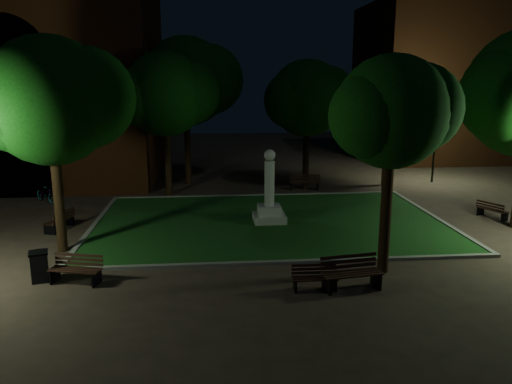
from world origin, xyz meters
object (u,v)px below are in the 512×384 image
bicycle (46,194)px  monument (269,202)px  bench_west_near (76,270)px  bench_right_side (492,210)px  bench_near_right (351,274)px  bench_near_left (315,278)px  bench_far_side (304,182)px  trash_bin (39,266)px  bench_left_side (60,221)px

bicycle → monument: bearing=-69.3°
bench_west_near → bench_right_side: 18.00m
bench_near_right → bench_west_near: (-8.40, 1.22, -0.06)m
bench_near_left → bench_near_right: bearing=-0.3°
bench_right_side → monument: bearing=64.0°
monument → bench_west_near: size_ratio=1.88×
bench_far_side → trash_bin: 16.36m
monument → bench_near_left: size_ratio=2.32×
bench_west_near → trash_bin: 1.20m
bench_left_side → bench_right_side: bearing=108.2°
monument → bench_near_right: (1.62, -7.32, -0.48)m
monument → bench_near_right: monument is taller
bench_near_left → bench_west_near: bearing=171.9°
bench_right_side → bench_far_side: bench_far_side is taller
monument → bench_far_side: 7.06m
monument → bench_left_side: monument is taller
bicycle → trash_bin: bearing=-119.6°
monument → bench_right_side: monument is taller
bench_near_left → trash_bin: bearing=171.7°
trash_bin → monument: bearing=36.4°
bench_near_left → bench_far_side: bearing=81.8°
bench_left_side → bench_near_right: bearing=74.2°
bench_left_side → trash_bin: bearing=27.4°
bench_near_left → bicycle: bicycle is taller
bench_near_left → trash_bin: 8.59m
monument → bench_far_side: size_ratio=1.79×
bench_left_side → bench_near_left: bearing=71.3°
bench_west_near → bench_left_side: bearing=125.1°
bench_near_right → trash_bin: size_ratio=1.96×
bench_near_left → bench_near_right: bench_near_right is taller
bench_left_side → bench_far_side: size_ratio=0.91×
bench_left_side → bicycle: size_ratio=0.94×
bench_far_side → trash_bin: bearing=56.5°
bench_near_left → bench_west_near: (-7.29, 1.19, 0.06)m
bench_near_right → bench_west_near: bench_near_right is taller
bench_west_near → bench_far_side: bearing=67.7°
bench_left_side → bench_right_side: (19.12, 0.10, -0.03)m
bench_near_left → bench_left_side: bearing=144.6°
bench_right_side → bench_far_side: size_ratio=0.83×
bench_left_side → bench_right_side: size_ratio=1.10×
monument → bench_near_right: bearing=-77.5°
bench_right_side → bicycle: (-21.30, 5.00, 0.09)m
bicycle → bench_far_side: bearing=-39.0°
bench_west_near → bicycle: (-4.28, 10.90, 0.04)m
bench_west_near → bench_far_side: (9.57, 12.56, 0.03)m
bench_far_side → bicycle: (-13.86, -1.66, 0.01)m
monument → bench_west_near: (-6.78, -6.10, -0.54)m
bench_near_right → bench_west_near: bearing=163.0°
bench_near_right → bench_near_left: bearing=169.8°
bench_west_near → bicycle: 11.71m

